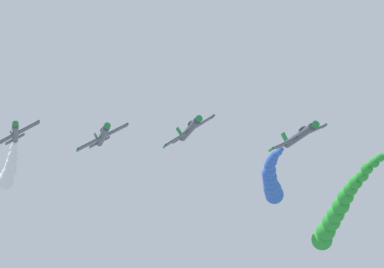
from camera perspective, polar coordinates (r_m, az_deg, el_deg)
name	(u,v)px	position (r m, az deg, el deg)	size (l,w,h in m)	color
smoke_trail_lead	(336,215)	(111.69, 12.21, -6.74)	(3.56, 25.97, 11.73)	green
airplane_left_inner	(299,135)	(95.42, 9.15, -0.12)	(8.73, 10.35, 4.55)	#474C56
smoke_trail_left_inner	(272,183)	(116.61, 6.82, -4.16)	(8.82, 22.41, 5.04)	blue
airplane_right_inner	(190,129)	(101.30, -0.20, 0.41)	(8.04, 10.35, 5.77)	#474C56
airplane_left_outer	(103,135)	(108.81, -7.62, -0.12)	(8.34, 10.35, 5.30)	#474C56
airplane_right_outer	(15,133)	(120.54, -14.85, 0.11)	(8.13, 10.35, 5.64)	#474C56
smoke_trail_right_outer	(9,171)	(139.83, -15.37, -3.10)	(3.74, 20.30, 5.57)	white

